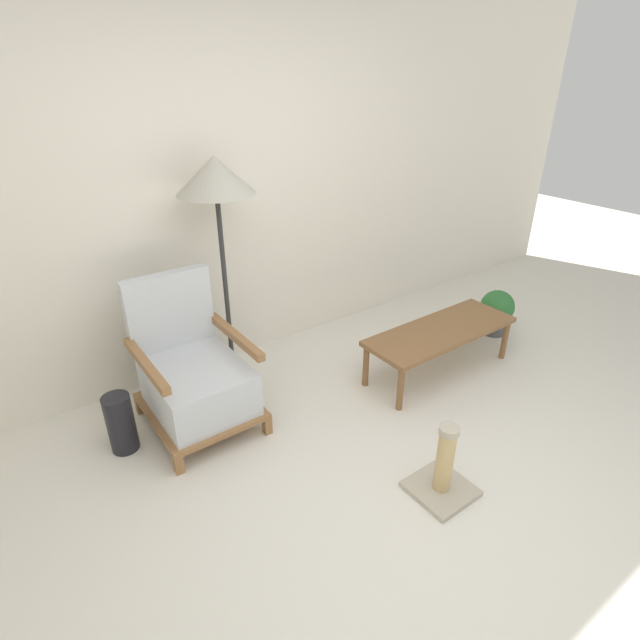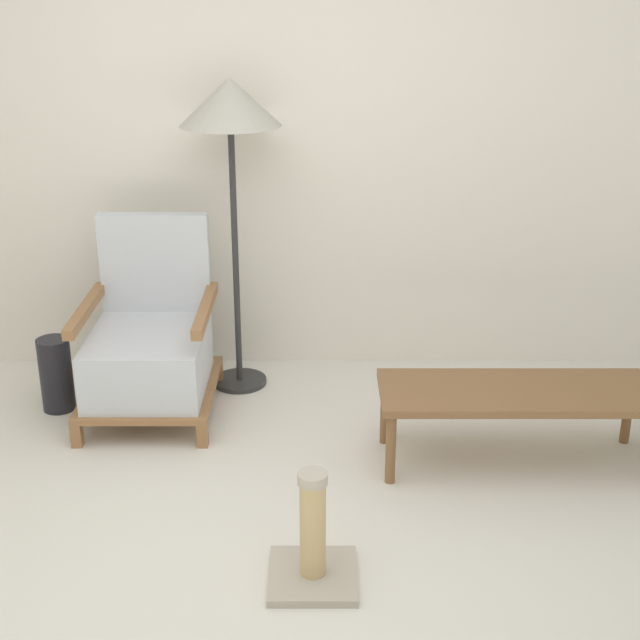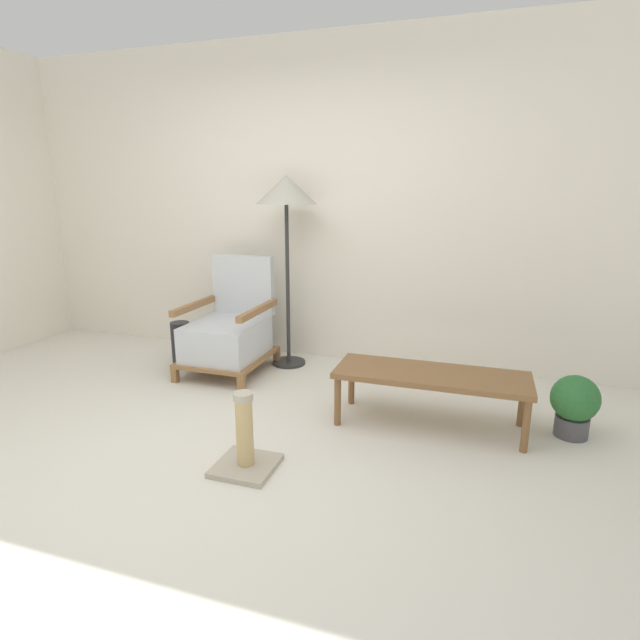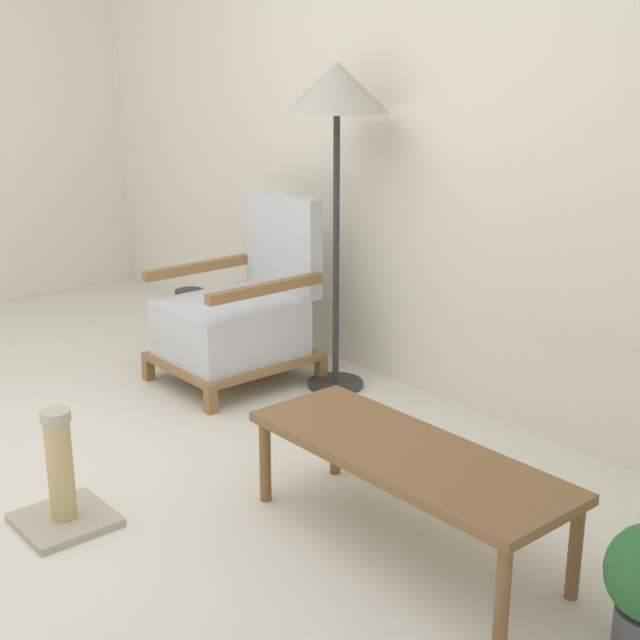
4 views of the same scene
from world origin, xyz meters
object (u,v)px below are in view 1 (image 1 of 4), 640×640
at_px(vase, 121,423).
at_px(scratching_post, 443,472).
at_px(armchair, 194,376).
at_px(potted_plant, 497,310).
at_px(coffee_table, 441,334).
at_px(floor_lamp, 216,186).

relative_size(vase, scratching_post, 0.85).
xyz_separation_m(armchair, potted_plant, (2.55, -0.39, -0.12)).
height_order(armchair, scratching_post, armchair).
distance_m(armchair, scratching_post, 1.59).
relative_size(coffee_table, scratching_post, 2.72).
bearing_deg(potted_plant, floor_lamp, 162.10).
bearing_deg(floor_lamp, potted_plant, -17.90).
height_order(floor_lamp, vase, floor_lamp).
bearing_deg(potted_plant, vase, 172.56).
bearing_deg(vase, scratching_post, -46.52).
relative_size(floor_lamp, potted_plant, 4.08).
relative_size(potted_plant, scratching_post, 0.88).
xyz_separation_m(floor_lamp, coffee_table, (1.29, -0.82, -1.09)).
relative_size(vase, potted_plant, 0.97).
height_order(armchair, vase, armchair).
height_order(coffee_table, vase, vase).
bearing_deg(coffee_table, armchair, 163.16).
bearing_deg(scratching_post, potted_plant, 28.97).
bearing_deg(floor_lamp, vase, -161.45).
bearing_deg(armchair, vase, 179.29).
bearing_deg(scratching_post, coffee_table, 43.35).
distance_m(armchair, potted_plant, 2.58).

